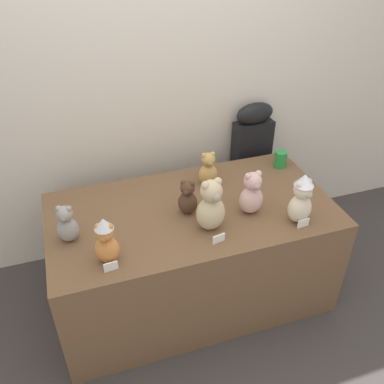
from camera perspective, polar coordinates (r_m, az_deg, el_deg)
name	(u,v)px	position (r m, az deg, el deg)	size (l,w,h in m)	color
ground_plane	(204,321)	(2.77, 1.70, -17.04)	(10.00, 10.00, 0.00)	#3D3838
wall_back	(158,70)	(2.75, -4.66, 16.12)	(7.00, 0.08, 2.60)	silver
display_table	(192,253)	(2.67, 0.00, -8.34)	(1.66, 0.87, 0.70)	brown
instrument_case	(250,168)	(3.18, 7.86, 3.24)	(0.29, 0.15, 1.05)	black
teddy_bear_ash	(67,225)	(2.26, -16.60, -4.27)	(0.14, 0.13, 0.22)	gray
teddy_bear_blush	(252,194)	(2.37, 8.10, -0.26)	(0.15, 0.13, 0.27)	beige
teddy_bear_sand	(211,206)	(2.22, 2.59, -1.96)	(0.18, 0.16, 0.31)	#CCB78E
teddy_bear_cocoa	(188,198)	(2.35, -0.60, -0.83)	(0.14, 0.14, 0.22)	#4C3323
teddy_bear_ginger	(106,241)	(2.07, -11.59, -6.54)	(0.15, 0.14, 0.27)	#D17F3D
teddy_bear_cream	(301,199)	(2.34, 14.62, -0.92)	(0.16, 0.14, 0.31)	beige
teddy_bear_honey	(208,170)	(2.60, 2.20, 3.04)	(0.12, 0.10, 0.23)	tan
party_cup_green	(280,159)	(2.87, 11.91, 4.39)	(0.08, 0.08, 0.11)	#238C3D
name_card_front_left	(219,239)	(2.20, 3.65, -6.33)	(0.07, 0.01, 0.05)	white
name_card_front_middle	(303,223)	(2.38, 14.88, -4.11)	(0.07, 0.01, 0.05)	white
name_card_front_right	(111,266)	(2.09, -10.96, -9.90)	(0.07, 0.01, 0.05)	white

